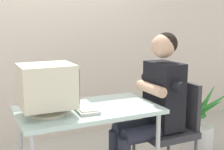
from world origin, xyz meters
TOP-DOWN VIEW (x-y plane):
  - wall_back at (0.30, 1.40)m, footprint 8.00×0.10m
  - desk at (0.00, 0.00)m, footprint 1.12×0.64m
  - crt_monitor at (-0.33, -0.03)m, footprint 0.40×0.33m
  - keyboard at (-0.04, 0.00)m, footprint 0.19×0.43m
  - office_chair at (0.82, 0.01)m, footprint 0.47×0.47m
  - person_seated at (0.63, 0.01)m, footprint 0.74×0.57m
  - potted_plant at (1.41, 0.29)m, footprint 0.60×0.64m

SIDE VIEW (x-z plane):
  - potted_plant at x=1.41m, z-range -0.07..0.68m
  - office_chair at x=0.82m, z-range 0.05..0.92m
  - desk at x=0.00m, z-range 0.31..1.05m
  - person_seated at x=0.63m, z-range 0.06..1.39m
  - keyboard at x=-0.04m, z-range 0.75..0.78m
  - crt_monitor at x=-0.33m, z-range 0.77..1.15m
  - wall_back at x=0.30m, z-range 0.00..3.00m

